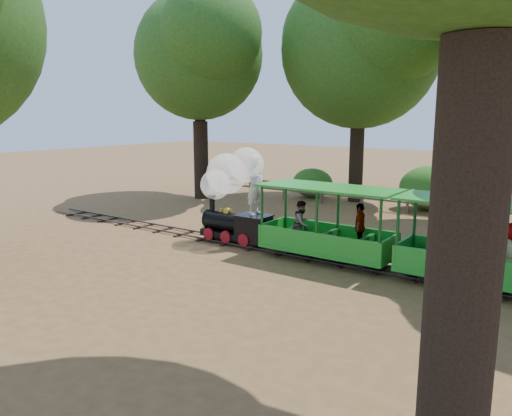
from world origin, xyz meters
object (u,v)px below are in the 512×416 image
Objects in this scene: locomotive at (233,188)px; carriage_front at (327,232)px; carriage_rear at (481,254)px; fence at (384,197)px.

carriage_front is (3.38, -0.07, -0.92)m from locomotive.
carriage_rear is 0.21× the size of fence.
locomotive is 0.17× the size of fence.
locomotive is 0.81× the size of carriage_rear.
carriage_front is at bearing -79.97° from fence.
carriage_rear is at bearing -0.36° from locomotive.
carriage_front is at bearing -179.60° from carriage_rear.
carriage_front is 1.00× the size of carriage_rear.
fence is (-5.39, 7.97, -0.28)m from carriage_rear.
locomotive reaches higher than fence.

